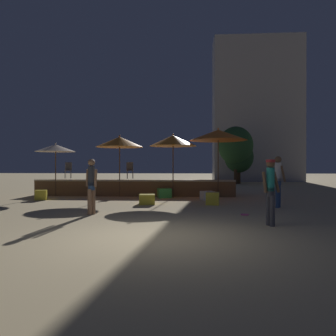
% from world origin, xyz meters
% --- Properties ---
extents(ground_plane, '(120.00, 120.00, 0.00)m').
position_xyz_m(ground_plane, '(0.00, 0.00, 0.00)').
color(ground_plane, '#D1B784').
extents(wooden_deck, '(10.17, 2.28, 0.84)m').
position_xyz_m(wooden_deck, '(-1.99, 10.32, 0.38)').
color(wooden_deck, brown).
rests_on(wooden_deck, ground).
extents(patio_umbrella_0, '(2.36, 2.36, 3.07)m').
position_xyz_m(patio_umbrella_0, '(-2.67, 9.20, 2.73)').
color(patio_umbrella_0, brown).
rests_on(patio_umbrella_0, ground).
extents(patio_umbrella_1, '(2.00, 2.00, 2.70)m').
position_xyz_m(patio_umbrella_1, '(-5.96, 9.19, 2.43)').
color(patio_umbrella_1, brown).
rests_on(patio_umbrella_1, ground).
extents(patio_umbrella_2, '(2.26, 2.26, 3.08)m').
position_xyz_m(patio_umbrella_2, '(0.03, 8.71, 2.74)').
color(patio_umbrella_2, brown).
rests_on(patio_umbrella_2, ground).
extents(patio_umbrella_3, '(2.79, 2.79, 3.38)m').
position_xyz_m(patio_umbrella_3, '(2.22, 9.09, 3.03)').
color(patio_umbrella_3, brown).
rests_on(patio_umbrella_3, ground).
extents(cube_seat_0, '(0.56, 0.56, 0.49)m').
position_xyz_m(cube_seat_0, '(1.73, 5.98, 0.24)').
color(cube_seat_0, yellow).
rests_on(cube_seat_0, ground).
extents(cube_seat_1, '(0.69, 0.69, 0.39)m').
position_xyz_m(cube_seat_1, '(1.63, 7.86, 0.19)').
color(cube_seat_1, white).
rests_on(cube_seat_1, ground).
extents(cube_seat_2, '(0.69, 0.69, 0.39)m').
position_xyz_m(cube_seat_2, '(-0.87, 5.99, 0.20)').
color(cube_seat_2, yellow).
rests_on(cube_seat_2, ground).
extents(cube_seat_3, '(0.61, 0.61, 0.44)m').
position_xyz_m(cube_seat_3, '(-5.85, 7.32, 0.22)').
color(cube_seat_3, yellow).
rests_on(cube_seat_3, ground).
extents(cube_seat_4, '(0.75, 0.75, 0.45)m').
position_xyz_m(cube_seat_4, '(-0.38, 8.70, 0.22)').
color(cube_seat_4, '#4CC651').
rests_on(cube_seat_4, ground).
extents(person_0, '(0.50, 0.37, 1.89)m').
position_xyz_m(person_0, '(4.07, 5.26, 1.06)').
color(person_0, '#2D4C7F').
rests_on(person_0, ground).
extents(person_1, '(0.51, 0.29, 1.70)m').
position_xyz_m(person_1, '(2.89, 1.51, 0.96)').
color(person_1, '#3F3F47').
rests_on(person_1, ground).
extents(person_2, '(0.44, 0.28, 1.75)m').
position_xyz_m(person_2, '(-2.26, 3.14, 0.96)').
color(person_2, '#997051').
rests_on(person_2, ground).
extents(bistro_chair_0, '(0.42, 0.43, 0.90)m').
position_xyz_m(bistro_chair_0, '(-2.43, 10.70, 1.38)').
color(bistro_chair_0, '#47474C').
rests_on(bistro_chair_0, wooden_deck).
extents(bistro_chair_1, '(0.41, 0.42, 0.90)m').
position_xyz_m(bistro_chair_1, '(-5.95, 10.91, 1.38)').
color(bistro_chair_1, '#47474C').
rests_on(bistro_chair_1, wooden_deck).
extents(frisbee_disc, '(0.25, 0.25, 0.03)m').
position_xyz_m(frisbee_disc, '(2.54, 3.32, 0.02)').
color(frisbee_disc, '#E54C99').
rests_on(frisbee_disc, ground).
extents(background_tree_0, '(2.48, 2.48, 3.68)m').
position_xyz_m(background_tree_0, '(5.06, 21.49, 2.30)').
color(background_tree_0, '#3D2B1C').
rests_on(background_tree_0, ground).
extents(background_tree_1, '(2.93, 2.93, 4.86)m').
position_xyz_m(background_tree_1, '(4.71, 20.96, 3.24)').
color(background_tree_1, '#3D2B1C').
rests_on(background_tree_1, ground).
extents(distant_building, '(8.66, 3.10, 14.23)m').
position_xyz_m(distant_building, '(7.56, 26.45, 7.12)').
color(distant_building, gray).
rests_on(distant_building, ground).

